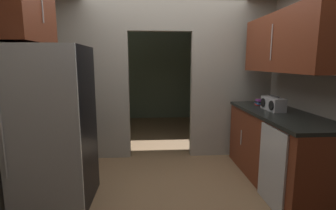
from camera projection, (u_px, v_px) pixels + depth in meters
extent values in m
plane|color=brown|center=(173.00, 192.00, 3.05)|extent=(20.00, 20.00, 0.00)
cube|color=#9E998C|center=(93.00, 72.00, 3.98)|extent=(1.12, 0.12, 2.80)
cube|color=#9E998C|center=(231.00, 72.00, 4.13)|extent=(1.32, 0.12, 2.80)
cube|color=#9E998C|center=(160.00, 6.00, 3.88)|extent=(1.01, 0.12, 0.76)
cube|color=slate|center=(160.00, 68.00, 7.03)|extent=(3.45, 0.10, 2.80)
cube|color=slate|center=(84.00, 70.00, 5.43)|extent=(0.10, 3.02, 2.80)
cube|color=slate|center=(237.00, 70.00, 5.66)|extent=(0.10, 3.02, 2.80)
cube|color=black|center=(54.00, 127.00, 2.73)|extent=(0.75, 0.72, 1.73)
cube|color=#B7BABC|center=(39.00, 137.00, 2.37)|extent=(0.75, 0.03, 1.73)
cylinder|color=#B7BABC|center=(1.00, 129.00, 2.30)|extent=(0.02, 0.02, 0.95)
cube|color=maroon|center=(278.00, 149.00, 3.25)|extent=(0.66, 1.86, 0.89)
cube|color=black|center=(281.00, 114.00, 3.17)|extent=(0.70, 1.86, 0.04)
cylinder|color=#B7BABC|center=(267.00, 159.00, 2.82)|extent=(0.01, 0.01, 0.22)
cylinder|color=#B7BABC|center=(241.00, 137.00, 3.62)|extent=(0.01, 0.01, 0.22)
cube|color=#B7BABC|center=(272.00, 167.00, 2.72)|extent=(0.02, 0.56, 0.87)
cube|color=maroon|center=(286.00, 42.00, 3.03)|extent=(0.34, 1.68, 0.71)
cylinder|color=#B7BABC|center=(271.00, 42.00, 3.02)|extent=(0.01, 0.01, 0.42)
cube|color=#B2B2B7|center=(273.00, 104.00, 3.30)|extent=(0.16, 0.39, 0.17)
cylinder|color=#262626|center=(274.00, 96.00, 3.28)|extent=(0.02, 0.28, 0.02)
cylinder|color=black|center=(271.00, 105.00, 3.18)|extent=(0.01, 0.12, 0.12)
cylinder|color=black|center=(263.00, 103.00, 3.41)|extent=(0.01, 0.12, 0.12)
cube|color=red|center=(260.00, 105.00, 3.72)|extent=(0.14, 0.17, 0.02)
cube|color=#2D609E|center=(260.00, 103.00, 3.72)|extent=(0.11, 0.17, 0.02)
cube|color=black|center=(260.00, 102.00, 3.72)|extent=(0.14, 0.13, 0.02)
cube|color=#8C3893|center=(261.00, 100.00, 3.71)|extent=(0.12, 0.13, 0.02)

